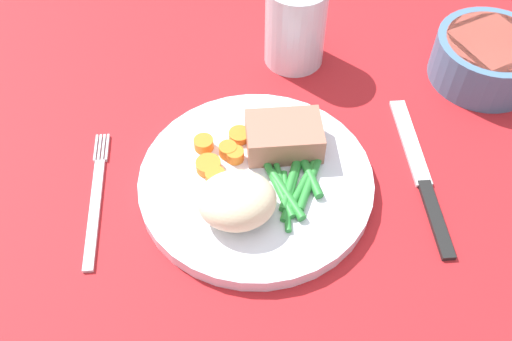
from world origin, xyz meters
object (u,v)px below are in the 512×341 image
meat_portion (284,136)px  knife (421,176)px  salad_bowl (488,56)px  water_glass (295,30)px  dinner_plate (256,182)px  fork (96,198)px

meat_portion → knife: meat_portion is taller
salad_bowl → water_glass: bearing=167.0°
dinner_plate → water_glass: water_glass is taller
fork → water_glass: (22.23, 19.46, 4.13)cm
knife → water_glass: (-10.84, 19.49, 4.13)cm
water_glass → dinner_plate: bearing=-107.9°
knife → salad_bowl: salad_bowl is taller
knife → water_glass: water_glass is taller
dinner_plate → meat_portion: 5.42cm
salad_bowl → knife: bearing=-127.4°
fork → water_glass: 29.83cm
meat_portion → fork: meat_portion is taller
water_glass → salad_bowl: size_ratio=0.81×
meat_portion → water_glass: bearing=78.9°
dinner_plate → knife: 17.05cm
knife → water_glass: size_ratio=2.03×
dinner_plate → knife: size_ratio=1.14×
meat_portion → fork: 19.83cm
dinner_plate → meat_portion: size_ratio=3.08×
meat_portion → salad_bowl: size_ratio=0.61×
fork → meat_portion: bearing=9.4°
dinner_plate → meat_portion: bearing=49.4°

